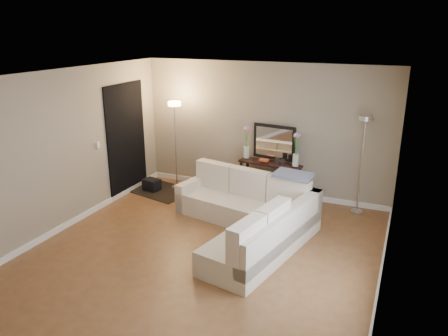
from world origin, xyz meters
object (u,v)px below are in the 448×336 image
at_px(floor_lamp_lit, 175,128).
at_px(floor_lamp_unlit, 363,145).
at_px(sectional_sofa, 250,215).
at_px(console_table, 266,178).

height_order(floor_lamp_lit, floor_lamp_unlit, floor_lamp_lit).
bearing_deg(floor_lamp_unlit, sectional_sofa, -133.93).
bearing_deg(console_table, sectional_sofa, -81.36).
bearing_deg(console_table, floor_lamp_lit, -175.22).
xyz_separation_m(sectional_sofa, floor_lamp_lit, (-2.12, 1.39, 0.96)).
bearing_deg(sectional_sofa, floor_lamp_lit, 146.90).
bearing_deg(floor_lamp_lit, sectional_sofa, -33.10).
bearing_deg(floor_lamp_unlit, console_table, -179.54).
bearing_deg(floor_lamp_lit, console_table, 4.78).
xyz_separation_m(sectional_sofa, floor_lamp_unlit, (1.50, 1.56, 0.94)).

